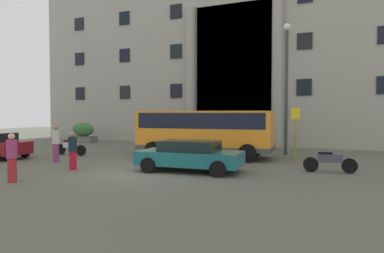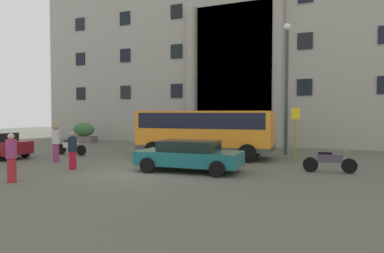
% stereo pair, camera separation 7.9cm
% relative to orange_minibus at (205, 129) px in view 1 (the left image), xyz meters
% --- Properties ---
extents(ground_plane, '(80.00, 64.00, 0.12)m').
position_rel_orange_minibus_xyz_m(ground_plane, '(-0.65, -5.50, -1.58)').
color(ground_plane, '#595A4D').
extents(office_building_facade, '(36.41, 9.63, 18.79)m').
position_rel_orange_minibus_xyz_m(office_building_facade, '(-0.65, 11.98, 7.87)').
color(office_building_facade, '#9E9C8E').
rests_on(office_building_facade, ground_plane).
extents(orange_minibus, '(7.32, 3.38, 2.50)m').
position_rel_orange_minibus_xyz_m(orange_minibus, '(0.00, 0.00, 0.00)').
color(orange_minibus, orange).
rests_on(orange_minibus, ground_plane).
extents(bus_stop_sign, '(0.44, 0.08, 2.66)m').
position_rel_orange_minibus_xyz_m(bus_stop_sign, '(4.45, 1.71, 0.13)').
color(bus_stop_sign, '#999B17').
rests_on(bus_stop_sign, ground_plane).
extents(hedge_planter_west, '(1.52, 0.86, 1.46)m').
position_rel_orange_minibus_xyz_m(hedge_planter_west, '(1.99, 4.69, -0.82)').
color(hedge_planter_west, gray).
rests_on(hedge_planter_west, ground_plane).
extents(hedge_planter_far_west, '(1.92, 0.98, 1.37)m').
position_rel_orange_minibus_xyz_m(hedge_planter_far_west, '(-1.84, 4.91, -0.86)').
color(hedge_planter_far_west, slate).
rests_on(hedge_planter_far_west, ground_plane).
extents(hedge_planter_entrance_right, '(2.14, 0.89, 1.61)m').
position_rel_orange_minibus_xyz_m(hedge_planter_entrance_right, '(-12.48, 4.71, -0.74)').
color(hedge_planter_entrance_right, '#6A5F5D').
rests_on(hedge_planter_entrance_right, ground_plane).
extents(hedge_planter_far_east, '(2.15, 1.00, 1.50)m').
position_rel_orange_minibus_xyz_m(hedge_planter_far_east, '(-5.91, 5.08, -0.79)').
color(hedge_planter_far_east, slate).
rests_on(hedge_planter_far_east, ground_plane).
extents(parked_estate_mid, '(4.38, 2.31, 1.26)m').
position_rel_orange_minibus_xyz_m(parked_estate_mid, '(1.09, -4.40, -0.85)').
color(parked_estate_mid, '#1B6469').
rests_on(parked_estate_mid, ground_plane).
extents(scooter_by_planter, '(2.00, 0.60, 0.89)m').
position_rel_orange_minibus_xyz_m(scooter_by_planter, '(-0.63, -2.28, -1.06)').
color(scooter_by_planter, black).
rests_on(scooter_by_planter, ground_plane).
extents(motorcycle_far_end, '(2.05, 0.61, 0.89)m').
position_rel_orange_minibus_xyz_m(motorcycle_far_end, '(6.33, -2.41, -1.06)').
color(motorcycle_far_end, black).
rests_on(motorcycle_far_end, ground_plane).
extents(motorcycle_near_kerb, '(2.03, 0.55, 0.89)m').
position_rel_orange_minibus_xyz_m(motorcycle_near_kerb, '(-7.41, -2.15, -1.06)').
color(motorcycle_near_kerb, black).
rests_on(motorcycle_near_kerb, ground_plane).
extents(pedestrian_man_crossing, '(0.36, 0.36, 1.59)m').
position_rel_orange_minibus_xyz_m(pedestrian_man_crossing, '(-3.60, -6.04, -0.72)').
color(pedestrian_man_crossing, '#AF1427').
rests_on(pedestrian_man_crossing, ground_plane).
extents(pedestrian_man_red_shirt, '(0.36, 0.36, 1.70)m').
position_rel_orange_minibus_xyz_m(pedestrian_man_red_shirt, '(-3.56, -9.01, -0.66)').
color(pedestrian_man_red_shirt, '#AE2525').
rests_on(pedestrian_man_red_shirt, ground_plane).
extents(pedestrian_woman_with_bag, '(0.36, 0.36, 1.81)m').
position_rel_orange_minibus_xyz_m(pedestrian_woman_with_bag, '(-5.99, -4.60, -0.60)').
color(pedestrian_woman_with_bag, '#8F3268').
rests_on(pedestrian_woman_with_bag, ground_plane).
extents(lamppost_plaza_centre, '(0.40, 0.40, 7.40)m').
position_rel_orange_minibus_xyz_m(lamppost_plaza_centre, '(3.78, 2.83, 2.80)').
color(lamppost_plaza_centre, '#333D3A').
rests_on(lamppost_plaza_centre, ground_plane).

